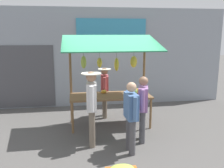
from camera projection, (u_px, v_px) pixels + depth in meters
ground_plane at (110, 125)px, 6.99m from camera, size 40.00×40.00×0.00m
street_backdrop at (99, 57)px, 8.76m from camera, size 9.00×0.30×3.40m
market_stall at (112, 71)px, 6.71m from camera, size 2.50×1.46×2.50m
vendor_with_sunhat at (105, 89)px, 7.52m from camera, size 0.40×0.66×1.53m
shopper_in_grey_tee at (143, 105)px, 5.81m from camera, size 0.35×0.65×1.57m
shopper_with_ponytail at (131, 113)px, 5.26m from camera, size 0.24×0.67×1.56m
shopper_with_shopping_bag at (92, 102)px, 5.60m from camera, size 0.45×0.72×1.72m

